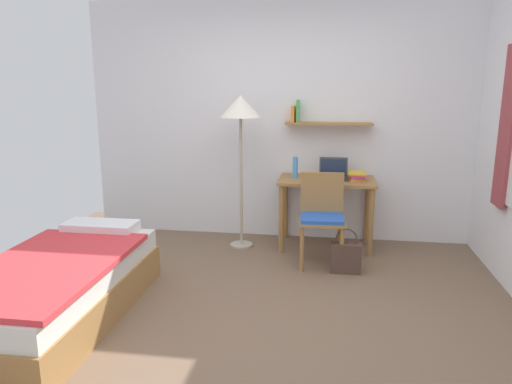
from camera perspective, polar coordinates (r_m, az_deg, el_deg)
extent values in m
plane|color=brown|center=(3.74, 0.54, -14.63)|extent=(5.28, 5.28, 0.00)
cube|color=white|center=(5.35, 3.64, 8.28)|extent=(4.40, 0.05, 2.60)
cube|color=#9E703D|center=(5.19, 8.62, 8.03)|extent=(0.92, 0.22, 0.02)
cube|color=orange|center=(5.22, 4.41, 9.18)|extent=(0.04, 0.16, 0.16)
cube|color=#4CA856|center=(5.23, 4.97, 9.55)|extent=(0.03, 0.14, 0.23)
cube|color=#993D42|center=(4.66, 27.52, 6.79)|extent=(0.03, 0.28, 1.38)
cube|color=#9E703D|center=(3.94, -22.33, -11.94)|extent=(0.89, 1.87, 0.28)
cube|color=silver|center=(3.85, -22.61, -8.96)|extent=(0.86, 1.82, 0.16)
cube|color=#DB383D|center=(3.73, -23.63, -8.13)|extent=(0.91, 1.54, 0.04)
cube|color=white|center=(4.41, -17.92, -4.05)|extent=(0.63, 0.28, 0.10)
cube|color=#9E703D|center=(5.09, 8.39, 1.37)|extent=(1.00, 0.59, 0.03)
cylinder|color=#9E703D|center=(4.96, 3.02, -3.22)|extent=(0.06, 0.06, 0.71)
cylinder|color=#9E703D|center=(4.96, 13.44, -3.56)|extent=(0.06, 0.06, 0.71)
cylinder|color=#9E703D|center=(5.43, 3.53, -1.78)|extent=(0.06, 0.06, 0.71)
cylinder|color=#9E703D|center=(5.43, 13.03, -2.10)|extent=(0.06, 0.06, 0.71)
cube|color=#9E703D|center=(4.59, 7.81, -3.43)|extent=(0.45, 0.41, 0.03)
cube|color=blue|center=(4.59, 7.82, -3.07)|extent=(0.42, 0.38, 0.04)
cube|color=#9E703D|center=(4.70, 7.83, -0.02)|extent=(0.41, 0.06, 0.39)
cylinder|color=#9E703D|center=(4.51, 5.45, -6.75)|extent=(0.04, 0.04, 0.43)
cylinder|color=#9E703D|center=(4.53, 10.11, -6.83)|extent=(0.04, 0.04, 0.43)
cylinder|color=#9E703D|center=(4.81, 5.48, -5.47)|extent=(0.04, 0.04, 0.43)
cylinder|color=#9E703D|center=(4.83, 9.84, -5.56)|extent=(0.04, 0.04, 0.43)
cylinder|color=#B2A893|center=(5.23, -1.73, -6.28)|extent=(0.24, 0.24, 0.02)
cylinder|color=#B2A893|center=(5.04, -1.78, 1.15)|extent=(0.03, 0.03, 1.36)
cone|color=silver|center=(4.94, -1.85, 10.13)|extent=(0.42, 0.42, 0.22)
cube|color=#2D2D33|center=(5.08, 9.13, 1.58)|extent=(0.30, 0.22, 0.01)
cube|color=#2D2D33|center=(5.14, 9.17, 2.91)|extent=(0.29, 0.08, 0.20)
cube|color=black|center=(5.14, 9.16, 2.88)|extent=(0.26, 0.06, 0.17)
cylinder|color=#4C99DB|center=(5.08, 4.67, 2.92)|extent=(0.06, 0.06, 0.23)
cube|color=orange|center=(5.08, 11.86, 1.56)|extent=(0.18, 0.23, 0.03)
cube|color=purple|center=(5.07, 11.94, 1.79)|extent=(0.15, 0.21, 0.02)
cube|color=#D13D38|center=(5.07, 11.99, 2.01)|extent=(0.18, 0.25, 0.02)
cube|color=gold|center=(5.07, 11.87, 2.23)|extent=(0.18, 0.20, 0.02)
cube|color=#4C382D|center=(4.57, 10.58, -7.70)|extent=(0.28, 0.12, 0.28)
torus|color=#4C382D|center=(4.50, 10.68, -5.43)|extent=(0.20, 0.02, 0.20)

